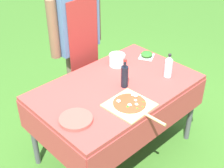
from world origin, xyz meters
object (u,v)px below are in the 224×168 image
(prep_table, at_px, (116,94))
(herb_container, at_px, (147,54))
(person_cook, at_px, (77,34))
(plate_stack, at_px, (76,119))
(pizza_on_peel, at_px, (130,105))
(oil_bottle, at_px, (125,76))
(mixing_tub, at_px, (117,60))
(water_bottle, at_px, (169,66))

(prep_table, distance_m, herb_container, 0.63)
(person_cook, xyz_separation_m, plate_stack, (-0.68, -0.83, -0.21))
(herb_container, bearing_deg, pizza_on_peel, -147.80)
(oil_bottle, distance_m, mixing_tub, 0.38)
(herb_container, bearing_deg, oil_bottle, -158.09)
(person_cook, distance_m, oil_bottle, 0.77)
(prep_table, bearing_deg, plate_stack, -166.71)
(prep_table, height_order, mixing_tub, mixing_tub)
(mixing_tub, distance_m, plate_stack, 0.90)
(water_bottle, bearing_deg, pizza_on_peel, -172.49)
(prep_table, xyz_separation_m, oil_bottle, (0.04, -0.06, 0.20))
(water_bottle, xyz_separation_m, mixing_tub, (-0.19, 0.47, -0.05))
(person_cook, bearing_deg, pizza_on_peel, 73.06)
(water_bottle, bearing_deg, prep_table, 154.60)
(water_bottle, bearing_deg, person_cook, 109.71)
(pizza_on_peel, bearing_deg, person_cook, 72.94)
(person_cook, height_order, oil_bottle, person_cook)
(oil_bottle, height_order, plate_stack, oil_bottle)
(person_cook, bearing_deg, oil_bottle, 81.21)
(person_cook, height_order, water_bottle, person_cook)
(herb_container, bearing_deg, prep_table, -164.55)
(pizza_on_peel, distance_m, herb_container, 0.85)
(prep_table, relative_size, oil_bottle, 5.43)
(pizza_on_peel, height_order, mixing_tub, mixing_tub)
(oil_bottle, bearing_deg, herb_container, 21.91)
(oil_bottle, distance_m, water_bottle, 0.44)
(mixing_tub, bearing_deg, herb_container, -14.96)
(person_cook, distance_m, mixing_tub, 0.49)
(herb_container, bearing_deg, mixing_tub, 165.04)
(person_cook, relative_size, water_bottle, 7.46)
(prep_table, xyz_separation_m, pizza_on_peel, (-0.13, -0.29, 0.10))
(prep_table, height_order, pizza_on_peel, pizza_on_peel)
(plate_stack, bearing_deg, herb_container, 14.42)
(prep_table, bearing_deg, mixing_tub, 44.39)
(water_bottle, bearing_deg, oil_bottle, 158.98)
(plate_stack, bearing_deg, oil_bottle, 6.97)
(prep_table, relative_size, person_cook, 0.86)
(herb_container, height_order, plate_stack, herb_container)
(oil_bottle, xyz_separation_m, plate_stack, (-0.59, -0.07, -0.09))
(person_cook, height_order, plate_stack, person_cook)
(prep_table, height_order, oil_bottle, oil_bottle)
(pizza_on_peel, height_order, herb_container, herb_container)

